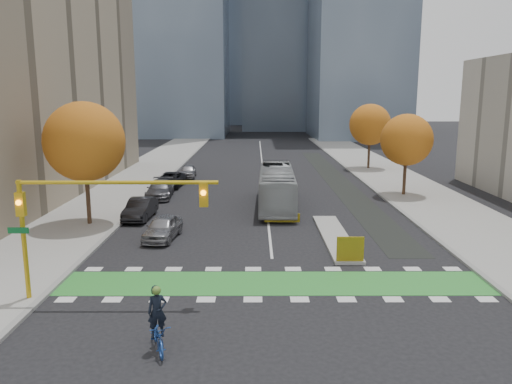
{
  "coord_description": "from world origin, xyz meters",
  "views": [
    {
      "loc": [
        -0.91,
        -20.42,
        8.56
      ],
      "look_at": [
        -0.85,
        8.3,
        3.0
      ],
      "focal_mm": 35.0,
      "sensor_mm": 36.0,
      "label": 1
    }
  ],
  "objects_px": {
    "tree_west": "(84,142)",
    "cyclist": "(158,329)",
    "tree_east_near": "(407,140)",
    "traffic_signal_west": "(84,208)",
    "parked_car_b": "(140,209)",
    "parked_car_d": "(170,180)",
    "bus": "(277,187)",
    "tree_east_far": "(370,125)",
    "hazard_board": "(350,249)",
    "parked_car_c": "(160,189)",
    "parked_car_a": "(163,227)",
    "parked_car_e": "(188,171)"
  },
  "relations": [
    {
      "from": "hazard_board",
      "to": "parked_car_a",
      "type": "bearing_deg",
      "value": 156.26
    },
    {
      "from": "tree_east_far",
      "to": "traffic_signal_west",
      "type": "relative_size",
      "value": 0.9
    },
    {
      "from": "tree_east_far",
      "to": "bus",
      "type": "relative_size",
      "value": 0.68
    },
    {
      "from": "parked_car_a",
      "to": "parked_car_d",
      "type": "distance_m",
      "value": 17.63
    },
    {
      "from": "tree_east_far",
      "to": "parked_car_a",
      "type": "distance_m",
      "value": 35.12
    },
    {
      "from": "hazard_board",
      "to": "parked_car_c",
      "type": "distance_m",
      "value": 21.45
    },
    {
      "from": "parked_car_c",
      "to": "parked_car_e",
      "type": "bearing_deg",
      "value": 81.7
    },
    {
      "from": "tree_east_near",
      "to": "hazard_board",
      "type": "bearing_deg",
      "value": -114.2
    },
    {
      "from": "cyclist",
      "to": "tree_east_far",
      "type": "bearing_deg",
      "value": 49.05
    },
    {
      "from": "bus",
      "to": "parked_car_a",
      "type": "bearing_deg",
      "value": -127.86
    },
    {
      "from": "tree_west",
      "to": "tree_east_near",
      "type": "relative_size",
      "value": 1.16
    },
    {
      "from": "hazard_board",
      "to": "tree_east_far",
      "type": "bearing_deg",
      "value": 75.88
    },
    {
      "from": "bus",
      "to": "parked_car_e",
      "type": "height_order",
      "value": "bus"
    },
    {
      "from": "tree_west",
      "to": "cyclist",
      "type": "relative_size",
      "value": 3.56
    },
    {
      "from": "traffic_signal_west",
      "to": "parked_car_c",
      "type": "xyz_separation_m",
      "value": [
        -1.07,
        21.78,
        -3.3
      ]
    },
    {
      "from": "traffic_signal_west",
      "to": "bus",
      "type": "height_order",
      "value": "traffic_signal_west"
    },
    {
      "from": "cyclist",
      "to": "tree_east_near",
      "type": "bearing_deg",
      "value": 39.16
    },
    {
      "from": "parked_car_e",
      "to": "tree_east_far",
      "type": "bearing_deg",
      "value": 13.65
    },
    {
      "from": "tree_west",
      "to": "parked_car_e",
      "type": "xyz_separation_m",
      "value": [
        3.98,
        20.0,
        -4.94
      ]
    },
    {
      "from": "traffic_signal_west",
      "to": "bus",
      "type": "relative_size",
      "value": 0.76
    },
    {
      "from": "tree_west",
      "to": "parked_car_c",
      "type": "height_order",
      "value": "tree_west"
    },
    {
      "from": "parked_car_a",
      "to": "tree_east_near",
      "type": "bearing_deg",
      "value": 42.14
    },
    {
      "from": "parked_car_b",
      "to": "bus",
      "type": "bearing_deg",
      "value": 24.36
    },
    {
      "from": "hazard_board",
      "to": "parked_car_a",
      "type": "distance_m",
      "value": 11.47
    },
    {
      "from": "hazard_board",
      "to": "bus",
      "type": "relative_size",
      "value": 0.12
    },
    {
      "from": "cyclist",
      "to": "parked_car_d",
      "type": "bearing_deg",
      "value": 79.22
    },
    {
      "from": "parked_car_d",
      "to": "parked_car_e",
      "type": "height_order",
      "value": "parked_car_d"
    },
    {
      "from": "tree_east_near",
      "to": "bus",
      "type": "height_order",
      "value": "tree_east_near"
    },
    {
      "from": "traffic_signal_west",
      "to": "parked_car_e",
      "type": "distance_m",
      "value": 32.68
    },
    {
      "from": "tree_east_far",
      "to": "parked_car_e",
      "type": "xyz_separation_m",
      "value": [
        -20.52,
        -6.0,
        -4.56
      ]
    },
    {
      "from": "hazard_board",
      "to": "parked_car_a",
      "type": "xyz_separation_m",
      "value": [
        -10.5,
        4.62,
        -0.09
      ]
    },
    {
      "from": "cyclist",
      "to": "parked_car_e",
      "type": "bearing_deg",
      "value": 76.36
    },
    {
      "from": "parked_car_d",
      "to": "parked_car_e",
      "type": "distance_m",
      "value": 5.82
    },
    {
      "from": "parked_car_b",
      "to": "parked_car_e",
      "type": "xyz_separation_m",
      "value": [
        0.98,
        18.18,
        -0.05
      ]
    },
    {
      "from": "tree_east_near",
      "to": "parked_car_b",
      "type": "height_order",
      "value": "tree_east_near"
    },
    {
      "from": "tree_west",
      "to": "parked_car_d",
      "type": "relative_size",
      "value": 1.64
    },
    {
      "from": "tree_east_near",
      "to": "parked_car_d",
      "type": "relative_size",
      "value": 1.41
    },
    {
      "from": "traffic_signal_west",
      "to": "parked_car_b",
      "type": "bearing_deg",
      "value": 94.27
    },
    {
      "from": "hazard_board",
      "to": "bus",
      "type": "xyz_separation_m",
      "value": [
        -3.22,
        13.48,
        0.76
      ]
    },
    {
      "from": "traffic_signal_west",
      "to": "parked_car_d",
      "type": "relative_size",
      "value": 1.7
    },
    {
      "from": "parked_car_d",
      "to": "tree_east_near",
      "type": "bearing_deg",
      "value": -6.56
    },
    {
      "from": "hazard_board",
      "to": "parked_car_b",
      "type": "xyz_separation_m",
      "value": [
        -13.0,
        9.62,
        -0.07
      ]
    },
    {
      "from": "tree_east_near",
      "to": "tree_east_far",
      "type": "xyz_separation_m",
      "value": [
        0.5,
        16.0,
        0.38
      ]
    },
    {
      "from": "tree_east_near",
      "to": "parked_car_c",
      "type": "relative_size",
      "value": 1.4
    },
    {
      "from": "traffic_signal_west",
      "to": "parked_car_b",
      "type": "distance_m",
      "value": 14.74
    },
    {
      "from": "traffic_signal_west",
      "to": "parked_car_a",
      "type": "xyz_separation_m",
      "value": [
        1.43,
        9.33,
        -3.32
      ]
    },
    {
      "from": "hazard_board",
      "to": "bus",
      "type": "height_order",
      "value": "bus"
    },
    {
      "from": "cyclist",
      "to": "parked_car_d",
      "type": "height_order",
      "value": "cyclist"
    },
    {
      "from": "parked_car_e",
      "to": "cyclist",
      "type": "bearing_deg",
      "value": -86.71
    },
    {
      "from": "parked_car_b",
      "to": "tree_west",
      "type": "bearing_deg",
      "value": -145.99
    }
  ]
}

